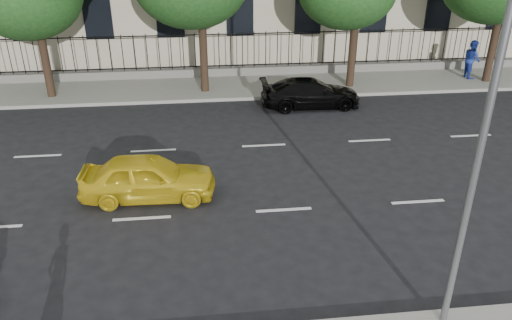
{
  "coord_description": "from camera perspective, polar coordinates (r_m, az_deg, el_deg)",
  "views": [
    {
      "loc": [
        -2.16,
        -9.52,
        7.56
      ],
      "look_at": [
        -0.74,
        3.0,
        1.39
      ],
      "focal_mm": 35.0,
      "sensor_mm": 36.0,
      "label": 1
    }
  ],
  "objects": [
    {
      "name": "iron_fence",
      "position": [
        26.24,
        -1.54,
        10.8
      ],
      "size": [
        30.0,
        0.5,
        2.2
      ],
      "color": "slate",
      "rests_on": "far_sidewalk"
    },
    {
      "name": "ground",
      "position": [
        12.35,
        5.1,
        -11.79
      ],
      "size": [
        120.0,
        120.0,
        0.0
      ],
      "primitive_type": "plane",
      "color": "black",
      "rests_on": "ground"
    },
    {
      "name": "far_sidewalk",
      "position": [
        24.78,
        -1.17,
        8.5
      ],
      "size": [
        60.0,
        4.0,
        0.15
      ],
      "primitive_type": "cube",
      "color": "gray",
      "rests_on": "ground"
    },
    {
      "name": "lane_markings",
      "position": [
        16.29,
        1.9,
        -1.56
      ],
      "size": [
        49.6,
        4.62,
        0.01
      ],
      "primitive_type": null,
      "color": "silver",
      "rests_on": "ground"
    },
    {
      "name": "street_light",
      "position": [
        9.37,
        23.97,
        8.92
      ],
      "size": [
        0.25,
        3.32,
        8.05
      ],
      "color": "slate",
      "rests_on": "near_sidewalk"
    },
    {
      "name": "pedestrian_far",
      "position": [
        27.82,
        23.44,
        10.54
      ],
      "size": [
        0.74,
        0.94,
        1.9
      ],
      "primitive_type": "imported",
      "rotation": [
        0.0,
        0.0,
        1.55
      ],
      "color": "navy",
      "rests_on": "far_sidewalk"
    },
    {
      "name": "yellow_taxi",
      "position": [
        14.99,
        -12.23,
        -1.93
      ],
      "size": [
        3.98,
        1.73,
        1.34
      ],
      "primitive_type": "imported",
      "rotation": [
        0.0,
        0.0,
        1.53
      ],
      "color": "yellow",
      "rests_on": "ground"
    },
    {
      "name": "black_sedan",
      "position": [
        22.07,
        6.25,
        7.62
      ],
      "size": [
        4.35,
        1.79,
        1.26
      ],
      "primitive_type": "imported",
      "rotation": [
        0.0,
        0.0,
        1.58
      ],
      "color": "black",
      "rests_on": "ground"
    }
  ]
}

